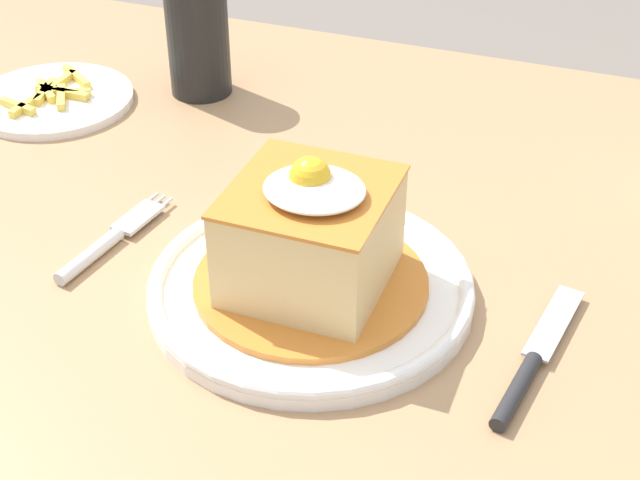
{
  "coord_description": "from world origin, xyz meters",
  "views": [
    {
      "loc": [
        0.28,
        -0.61,
        1.2
      ],
      "look_at": [
        0.07,
        -0.05,
        0.78
      ],
      "focal_mm": 52.8,
      "sensor_mm": 36.0,
      "label": 1
    }
  ],
  "objects": [
    {
      "name": "dining_table",
      "position": [
        0.0,
        0.0,
        0.63
      ],
      "size": [
        1.15,
        0.84,
        0.74
      ],
      "color": "#A87F56",
      "rests_on": "ground_plane"
    },
    {
      "name": "main_plate",
      "position": [
        0.07,
        -0.07,
        0.75
      ],
      "size": [
        0.25,
        0.25,
        0.02
      ],
      "color": "white",
      "rests_on": "dining_table"
    },
    {
      "name": "sandwich_meal",
      "position": [
        0.07,
        -0.07,
        0.8
      ],
      "size": [
        0.18,
        0.18,
        0.11
      ],
      "color": "orange",
      "rests_on": "main_plate"
    },
    {
      "name": "fork",
      "position": [
        -0.11,
        -0.07,
        0.75
      ],
      "size": [
        0.03,
        0.14,
        0.01
      ],
      "color": "silver",
      "rests_on": "dining_table"
    },
    {
      "name": "knife",
      "position": [
        0.25,
        -0.1,
        0.75
      ],
      "size": [
        0.04,
        0.17,
        0.01
      ],
      "color": "#262628",
      "rests_on": "dining_table"
    },
    {
      "name": "soda_can",
      "position": [
        -0.17,
        0.22,
        0.81
      ],
      "size": [
        0.07,
        0.07,
        0.12
      ],
      "color": "black",
      "rests_on": "dining_table"
    },
    {
      "name": "side_plate_fries",
      "position": [
        -0.31,
        0.14,
        0.75
      ],
      "size": [
        0.17,
        0.17,
        0.02
      ],
      "color": "white",
      "rests_on": "dining_table"
    }
  ]
}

